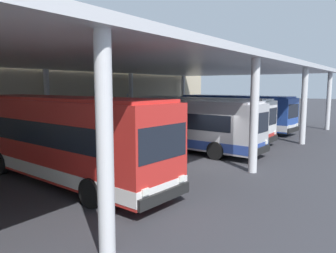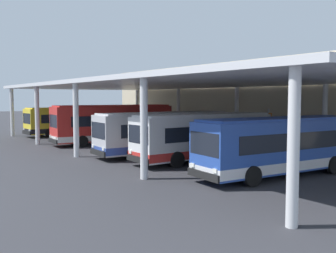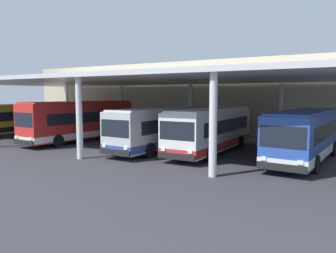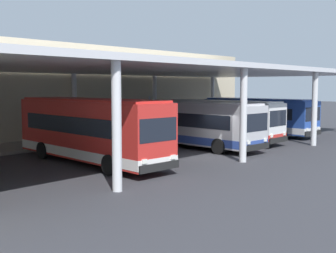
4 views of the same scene
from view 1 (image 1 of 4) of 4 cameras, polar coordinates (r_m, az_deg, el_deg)
ground_plane at (r=16.88m, az=6.62°, el=-6.67°), size 200.00×200.00×0.00m
platform_kerb at (r=24.68m, az=-17.94°, el=-2.37°), size 42.00×4.50×0.18m
station_building_facade at (r=27.07m, az=-22.35°, el=6.35°), size 48.00×1.60×7.80m
canopy_shelter at (r=19.70m, az=-7.50°, el=10.78°), size 40.00×17.00×5.55m
bus_second_bay at (r=14.38m, az=-18.18°, el=-1.90°), size 3.15×11.45×3.57m
bus_middle_bay at (r=20.52m, az=2.35°, el=0.53°), size 3.05×10.63×3.17m
bus_far_bay at (r=24.09m, az=5.80°, el=1.47°), size 2.73×10.53×3.17m
bus_departing at (r=29.73m, az=11.66°, el=2.42°), size 3.29×10.69×3.17m
banner_sign at (r=27.83m, az=-7.08°, el=2.87°), size 0.70×0.12×3.20m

